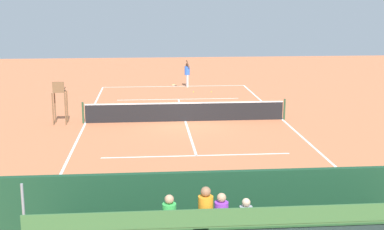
# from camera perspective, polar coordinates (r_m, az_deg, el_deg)

# --- Properties ---
(ground_plane) EXTENTS (60.00, 60.00, 0.00)m
(ground_plane) POSITION_cam_1_polar(r_m,az_deg,el_deg) (26.87, -0.72, -0.68)
(ground_plane) COLOR #CC7047
(court_line_markings) EXTENTS (10.10, 22.20, 0.01)m
(court_line_markings) POSITION_cam_1_polar(r_m,az_deg,el_deg) (26.91, -0.73, -0.65)
(court_line_markings) COLOR white
(court_line_markings) RESTS_ON ground
(tennis_net) EXTENTS (10.30, 0.10, 1.07)m
(tennis_net) POSITION_cam_1_polar(r_m,az_deg,el_deg) (26.76, -0.72, 0.37)
(tennis_net) COLOR black
(tennis_net) RESTS_ON ground
(backdrop_wall) EXTENTS (18.00, 0.16, 2.00)m
(backdrop_wall) POSITION_cam_1_polar(r_m,az_deg,el_deg) (13.26, 3.72, -10.13)
(backdrop_wall) COLOR #194228
(backdrop_wall) RESTS_ON ground
(umpire_chair) EXTENTS (0.67, 0.67, 2.14)m
(umpire_chair) POSITION_cam_1_polar(r_m,az_deg,el_deg) (26.83, -14.05, 1.80)
(umpire_chair) COLOR brown
(umpire_chair) RESTS_ON ground
(courtside_bench) EXTENTS (1.80, 0.40, 0.93)m
(courtside_bench) POSITION_cam_1_polar(r_m,az_deg,el_deg) (14.84, 15.47, -9.90)
(courtside_bench) COLOR #33383D
(courtside_bench) RESTS_ON ground
(equipment_bag) EXTENTS (0.90, 0.36, 0.36)m
(equipment_bag) POSITION_cam_1_polar(r_m,az_deg,el_deg) (14.30, 7.38, -12.05)
(equipment_bag) COLOR #B22D2D
(equipment_bag) RESTS_ON ground
(tennis_player) EXTENTS (0.40, 0.54, 1.93)m
(tennis_player) POSITION_cam_1_polar(r_m,az_deg,el_deg) (37.28, -0.52, 4.59)
(tennis_player) COLOR white
(tennis_player) RESTS_ON ground
(tennis_racket) EXTENTS (0.42, 0.57, 0.03)m
(tennis_racket) POSITION_cam_1_polar(r_m,az_deg,el_deg) (38.15, -1.96, 3.24)
(tennis_racket) COLOR black
(tennis_racket) RESTS_ON ground
(tennis_ball_near) EXTENTS (0.07, 0.07, 0.07)m
(tennis_ball_near) POSITION_cam_1_polar(r_m,az_deg,el_deg) (35.26, 2.12, 2.51)
(tennis_ball_near) COLOR #CCDB33
(tennis_ball_near) RESTS_ON ground
(tennis_ball_far) EXTENTS (0.07, 0.07, 0.07)m
(tennis_ball_far) POSITION_cam_1_polar(r_m,az_deg,el_deg) (35.20, 0.15, 2.50)
(tennis_ball_far) COLOR #CCDB33
(tennis_ball_far) RESTS_ON ground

